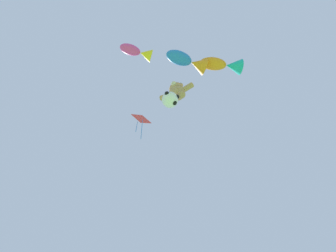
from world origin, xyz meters
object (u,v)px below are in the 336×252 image
Objects in this scene: fish_kite_tangerine at (223,65)px; fish_kite_cobalt at (189,61)px; diamond_kite at (141,120)px; soccer_ball_kite at (170,100)px; teddy_bear_kite at (176,92)px; fish_kite_magenta at (138,52)px.

fish_kite_cobalt is at bearing -148.67° from fish_kite_tangerine.
soccer_ball_kite is at bearing -26.75° from diamond_kite.
diamond_kite reaches higher than teddy_bear_kite.
fish_kite_cobalt is at bearing -44.74° from teddy_bear_kite.
fish_kite_tangerine is at bearing -4.09° from teddy_bear_kite.
teddy_bear_kite is at bearing 175.91° from fish_kite_tangerine.
fish_kite_cobalt is 1.28× the size of fish_kite_magenta.
fish_kite_magenta is at bearing -145.82° from fish_kite_cobalt.
diamond_kite is at bearing 158.61° from teddy_bear_kite.
fish_kite_cobalt is at bearing -29.63° from diamond_kite.
diamond_kite reaches higher than soccer_ball_kite.
teddy_bear_kite is 2.26× the size of soccer_ball_kite.
teddy_bear_kite is 3.45m from diamond_kite.
soccer_ball_kite is 3.81m from fish_kite_tangerine.
diamond_kite is at bearing 153.25° from soccer_ball_kite.
fish_kite_magenta is (-2.30, -1.56, 0.04)m from fish_kite_cobalt.
fish_kite_cobalt is at bearing -34.15° from soccer_ball_kite.
fish_kite_tangerine is at bearing 32.99° from fish_kite_magenta.
fish_kite_tangerine is at bearing 31.33° from fish_kite_cobalt.
soccer_ball_kite is at bearing -151.87° from teddy_bear_kite.
diamond_kite is (-1.98, 3.99, 0.98)m from fish_kite_magenta.
fish_kite_tangerine is 0.72× the size of diamond_kite.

